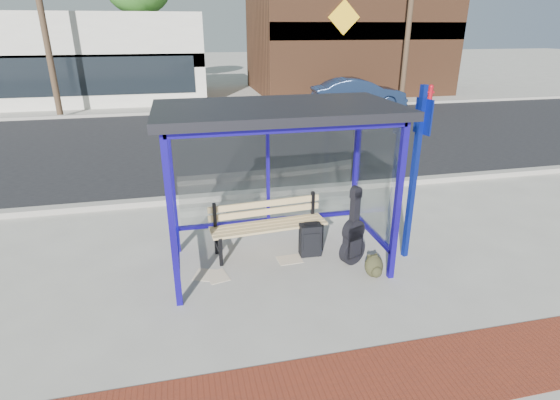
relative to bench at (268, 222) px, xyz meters
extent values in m
plane|color=#B2ADA0|center=(0.07, -0.46, -0.49)|extent=(120.00, 120.00, 0.00)
cube|color=maroon|center=(0.07, -3.06, -0.49)|extent=(60.00, 1.00, 0.01)
cube|color=gray|center=(0.07, 2.44, -0.43)|extent=(60.00, 0.25, 0.12)
cube|color=black|center=(0.07, 7.54, -0.49)|extent=(60.00, 10.00, 0.00)
cube|color=gray|center=(0.07, 12.64, -0.43)|extent=(60.00, 0.25, 0.12)
cube|color=#B2ADA0|center=(0.07, 14.54, -0.49)|extent=(60.00, 4.00, 0.01)
cube|color=#1A0EA0|center=(-1.43, -1.21, 0.66)|extent=(0.08, 0.08, 2.30)
cube|color=#1A0EA0|center=(1.57, -1.21, 0.66)|extent=(0.08, 0.08, 2.30)
cube|color=#1A0EA0|center=(-1.43, 0.29, 0.66)|extent=(0.08, 0.08, 2.30)
cube|color=#1A0EA0|center=(1.57, 0.29, 0.66)|extent=(0.08, 0.08, 2.30)
cube|color=#1A0EA0|center=(0.07, 0.29, 1.77)|extent=(3.00, 0.08, 0.08)
cube|color=#1A0EA0|center=(0.07, -1.21, 1.77)|extent=(3.00, 0.08, 0.08)
cube|color=#1A0EA0|center=(-1.43, -0.46, 1.77)|extent=(0.08, 1.50, 0.08)
cube|color=#1A0EA0|center=(1.57, -0.46, 1.77)|extent=(0.08, 1.50, 0.08)
cube|color=#1A0EA0|center=(0.07, 0.29, -0.09)|extent=(3.00, 0.08, 0.06)
cube|color=#1A0EA0|center=(-1.43, -0.46, -0.09)|extent=(0.08, 1.50, 0.06)
cube|color=#1A0EA0|center=(1.57, -0.46, -0.09)|extent=(0.08, 1.50, 0.06)
cube|color=#1A0EA0|center=(0.07, 0.29, 0.86)|extent=(0.05, 0.05, 1.90)
cube|color=silver|center=(0.07, 0.29, 0.82)|extent=(2.84, 0.01, 1.82)
cube|color=silver|center=(-1.43, -0.46, 0.82)|extent=(0.02, 1.34, 1.82)
cube|color=silver|center=(1.57, -0.46, 0.82)|extent=(0.02, 1.34, 1.82)
cube|color=black|center=(0.07, -0.46, 1.87)|extent=(3.30, 1.80, 0.12)
cube|color=silver|center=(-8.93, 17.54, 1.51)|extent=(18.00, 6.00, 4.00)
cube|color=#59331E|center=(8.07, 18.04, 2.71)|extent=(10.00, 7.00, 6.40)
cube|color=black|center=(8.07, 14.59, 2.71)|extent=(10.00, 0.10, 0.80)
cube|color=yellow|center=(6.57, 14.49, 3.31)|extent=(1.56, 0.06, 1.56)
cylinder|color=#4C3826|center=(-2.93, 21.54, 2.01)|extent=(0.36, 0.36, 5.00)
cylinder|color=#4C3826|center=(12.57, 21.54, 2.01)|extent=(0.36, 0.36, 5.00)
cylinder|color=#4C3826|center=(-5.93, 12.94, 3.51)|extent=(0.24, 0.24, 8.00)
cylinder|color=#4C3826|center=(9.07, 12.94, 3.51)|extent=(0.24, 0.24, 8.00)
cube|color=black|center=(-0.80, -0.33, -0.26)|extent=(0.06, 0.06, 0.46)
cube|color=black|center=(-0.83, 0.07, -0.06)|extent=(0.06, 0.06, 0.87)
cube|color=black|center=(-0.81, -0.13, -0.26)|extent=(0.09, 0.42, 0.05)
cube|color=black|center=(0.84, -0.19, -0.26)|extent=(0.06, 0.06, 0.46)
cube|color=black|center=(0.81, 0.21, -0.06)|extent=(0.06, 0.06, 0.87)
cube|color=black|center=(0.82, 0.01, -0.26)|extent=(0.09, 0.42, 0.05)
cube|color=#DCBF7F|center=(0.02, -0.23, -0.03)|extent=(1.85, 0.25, 0.04)
cube|color=#DCBF7F|center=(0.01, -0.12, -0.03)|extent=(1.85, 0.25, 0.04)
cube|color=#DCBF7F|center=(0.00, -0.01, -0.03)|extent=(1.85, 0.25, 0.04)
cube|color=#DCBF7F|center=(-0.01, 0.11, -0.03)|extent=(1.85, 0.25, 0.04)
cube|color=#DCBF7F|center=(-0.01, 0.15, 0.12)|extent=(1.84, 0.19, 0.10)
cube|color=#DCBF7F|center=(-0.01, 0.15, 0.27)|extent=(1.84, 0.19, 0.10)
cylinder|color=black|center=(1.17, -0.71, -0.28)|extent=(0.45, 0.28, 0.43)
cylinder|color=black|center=(1.17, -0.71, 0.06)|extent=(0.38, 0.25, 0.36)
cube|color=black|center=(1.17, -0.71, -0.11)|extent=(0.33, 0.23, 0.52)
cube|color=black|center=(1.17, -0.71, 0.41)|extent=(0.15, 0.14, 0.52)
cube|color=black|center=(1.17, -0.71, 0.64)|extent=(0.18, 0.16, 0.10)
cube|color=black|center=(0.62, -0.31, -0.22)|extent=(0.34, 0.22, 0.52)
cylinder|color=black|center=(0.50, -0.31, -0.47)|extent=(0.05, 0.19, 0.05)
cylinder|color=black|center=(0.74, -0.32, -0.47)|extent=(0.05, 0.19, 0.05)
cube|color=black|center=(0.62, -0.31, 0.06)|extent=(0.21, 0.05, 0.04)
cube|color=black|center=(0.61, -0.42, -0.21)|extent=(0.26, 0.02, 0.28)
ellipsoid|color=#292816|center=(1.34, -1.13, -0.33)|extent=(0.29, 0.21, 0.33)
ellipsoid|color=#292816|center=(1.34, -1.23, -0.37)|extent=(0.17, 0.12, 0.17)
cube|color=#292816|center=(1.34, -1.11, -0.17)|extent=(0.09, 0.04, 0.03)
cube|color=navy|center=(2.09, -0.67, 0.84)|extent=(0.09, 0.09, 2.66)
cube|color=navy|center=(2.13, -0.66, 1.72)|extent=(0.09, 0.33, 0.50)
cube|color=white|center=(-0.89, -0.64, -0.49)|extent=(0.37, 0.42, 0.01)
cube|color=white|center=(-1.07, -0.55, -0.49)|extent=(0.37, 0.41, 0.01)
cube|color=white|center=(0.26, -0.40, -0.49)|extent=(0.39, 0.31, 0.01)
imported|color=#182745|center=(6.46, 11.95, 0.17)|extent=(4.13, 1.67, 1.33)
cylinder|color=#A80C17|center=(10.68, 13.12, -0.16)|extent=(0.22, 0.22, 0.66)
sphere|color=#A80C17|center=(10.68, 13.12, 0.20)|extent=(0.24, 0.24, 0.24)
cylinder|color=#A80C17|center=(10.68, 13.12, -0.05)|extent=(0.36, 0.13, 0.11)
camera|label=1|loc=(-1.22, -6.21, 2.90)|focal=28.00mm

